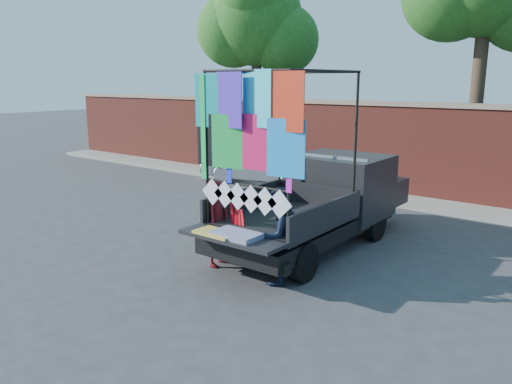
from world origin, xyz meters
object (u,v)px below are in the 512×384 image
Objects in this scene: pickup_truck at (327,200)px; woman at (218,223)px; man at (278,236)px; sedan at (263,163)px.

pickup_truck is 3.47× the size of woman.
man is (0.50, -2.39, -0.06)m from pickup_truck.
pickup_truck is 1.39× the size of sedan.
pickup_truck is 2.45m from man.
man reaches higher than woman.
sedan is at bearing 139.33° from pickup_truck.
man is at bearing -78.15° from pickup_truck.
pickup_truck is 2.51m from woman.
man reaches higher than sedan.
sedan is 2.43× the size of man.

